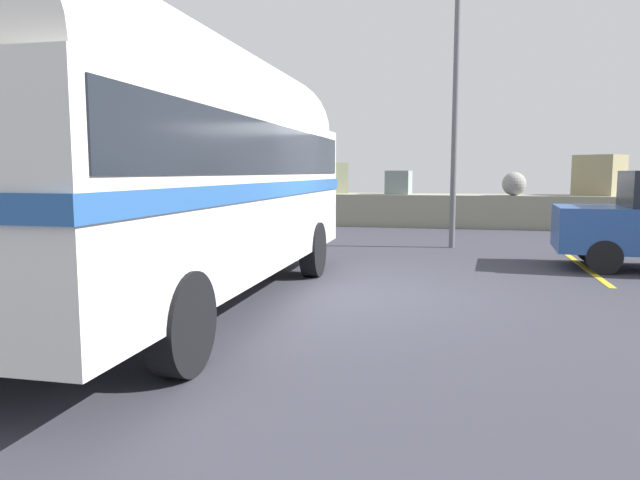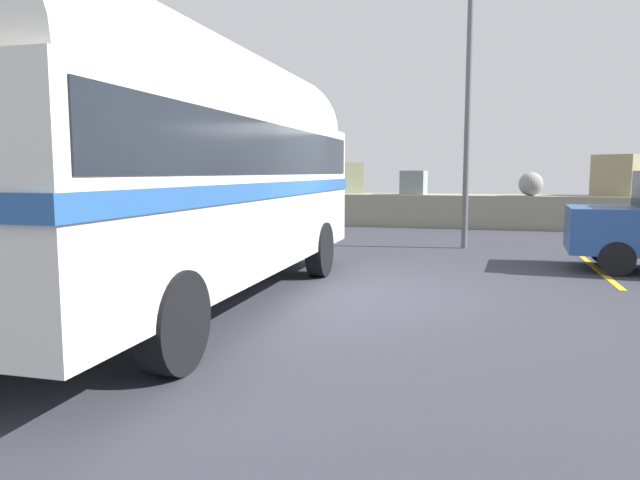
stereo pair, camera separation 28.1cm
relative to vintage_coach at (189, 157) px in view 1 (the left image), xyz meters
name	(u,v)px [view 1 (the left image)]	position (x,y,z in m)	size (l,w,h in m)	color
ground	(347,294)	(1.92, 1.29, -2.04)	(32.00, 26.00, 0.02)	#33343D
breakwater	(416,206)	(2.22, 13.09, -1.35)	(31.36, 2.21, 2.41)	gray
vintage_coach	(189,157)	(0.00, 0.00, 0.00)	(2.54, 8.61, 3.70)	black
lamp_post	(452,91)	(3.36, 7.20, 1.72)	(1.01, 0.54, 6.71)	#5B5B60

